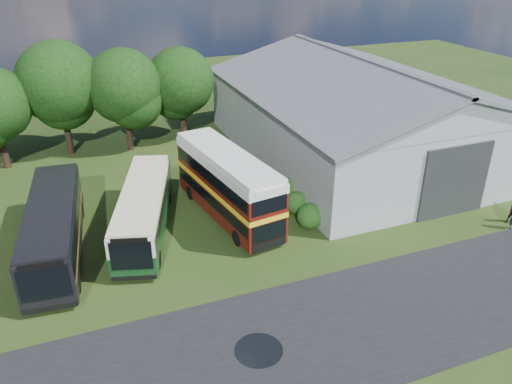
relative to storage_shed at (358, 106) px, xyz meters
name	(u,v)px	position (x,y,z in m)	size (l,w,h in m)	color
ground	(264,303)	(-15.00, -15.98, -4.17)	(120.00, 120.00, 0.00)	#1E3611
asphalt_road	(346,325)	(-12.00, -18.98, -4.17)	(60.00, 8.00, 0.02)	black
puddle	(259,351)	(-16.50, -18.98, -4.17)	(2.20, 2.20, 0.01)	black
storage_shed	(358,106)	(0.00, 0.00, 0.00)	(18.80, 24.80, 8.15)	gray
tree_mid	(59,83)	(-23.00, 8.82, 2.02)	(6.80, 6.80, 9.60)	black
tree_right_a	(124,86)	(-18.00, 7.82, 1.52)	(6.26, 6.26, 8.83)	black
tree_right_b	(180,81)	(-13.00, 8.62, 1.27)	(5.98, 5.98, 8.45)	black
shrub_front	(309,226)	(-9.40, -9.98, -4.17)	(1.70, 1.70, 1.70)	#194714
shrub_mid	(296,212)	(-9.40, -7.98, -4.17)	(1.60, 1.60, 1.60)	#194714
shrub_back	(284,200)	(-9.40, -5.98, -4.17)	(1.80, 1.80, 1.80)	#194714
bus_green_single	(144,210)	(-19.31, -6.86, -2.56)	(5.60, 11.24, 3.03)	black
bus_maroon_double	(228,186)	(-13.81, -6.74, -1.92)	(4.22, 10.74, 4.50)	black
bus_dark_single	(54,227)	(-24.54, -7.33, -2.45)	(3.78, 11.91, 3.23)	black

